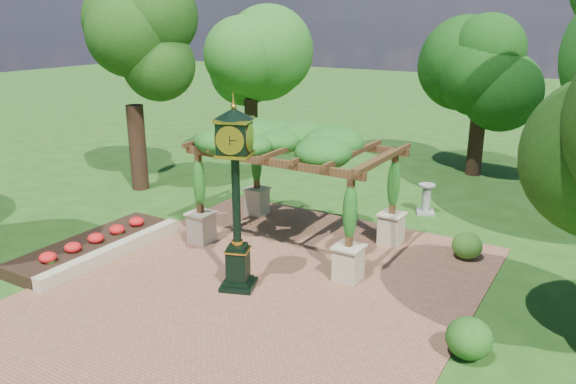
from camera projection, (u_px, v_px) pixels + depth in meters
The scene contains 12 objects.
ground at pixel (234, 307), 13.35m from camera, with size 120.00×120.00×0.00m, color #1E4714.
brick_plaza at pixel (257, 289), 14.16m from camera, with size 10.00×12.00×0.04m, color brown.
border_wall at pixel (114, 252), 15.97m from camera, with size 0.35×5.00×0.40m, color #C6B793.
flower_bed at pixel (92, 246), 16.42m from camera, with size 1.50×5.00×0.36m, color red.
pedestal_clock at pixel (236, 183), 13.43m from camera, with size 1.18×1.18×4.66m.
pergola at pixel (296, 148), 16.24m from camera, with size 5.76×3.66×3.60m.
sundial at pixel (426, 201), 19.57m from camera, with size 0.77×0.77×1.07m.
shrub_mid at pixel (469, 338), 11.21m from camera, with size 0.94×0.94×0.84m, color #1E4D15.
shrub_back at pixel (467, 245), 15.85m from camera, with size 0.85×0.85×0.76m, color #356A1E.
tree_west_near at pixel (129, 36), 20.81m from camera, with size 3.50×3.50×8.66m.
tree_west_far at pixel (250, 51), 26.23m from camera, with size 4.28×4.28×7.39m.
tree_north at pixel (484, 67), 23.23m from camera, with size 3.62×3.62×6.75m.
Camera 1 is at (7.26, -9.55, 6.60)m, focal length 35.00 mm.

